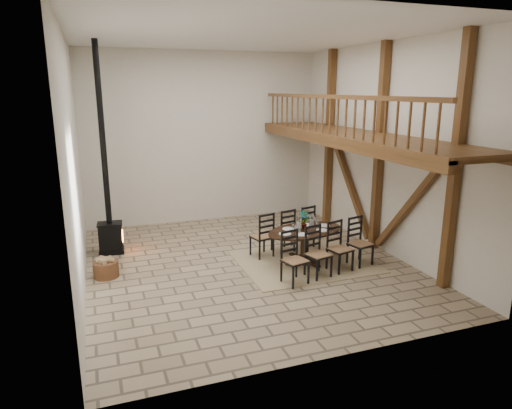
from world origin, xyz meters
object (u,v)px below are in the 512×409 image
object	(u,v)px
dining_table	(307,247)
wood_stove	(108,208)
log_stack	(106,271)
log_basket	(106,268)

from	to	relation	value
dining_table	wood_stove	world-z (taller)	wood_stove
log_stack	log_basket	bearing A→B (deg)	-81.34
dining_table	wood_stove	size ratio (longest dim) A/B	0.51
dining_table	log_stack	bearing A→B (deg)	155.92
wood_stove	log_basket	world-z (taller)	wood_stove
wood_stove	log_stack	bearing A→B (deg)	-93.56
wood_stove	log_basket	xyz separation A→B (m)	(-0.18, -1.52, -0.96)
dining_table	log_basket	size ratio (longest dim) A/B	4.79
log_basket	log_stack	world-z (taller)	log_basket
dining_table	log_stack	size ratio (longest dim) A/B	8.08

